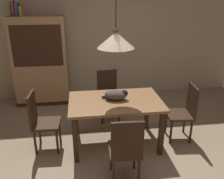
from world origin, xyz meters
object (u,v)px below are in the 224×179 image
(cat_sleeping, at_px, (116,95))
(book_red_tall, at_px, (14,8))
(chair_left_side, at_px, (41,119))
(chair_right_side, at_px, (185,110))
(chair_far_back, at_px, (108,93))
(pendant_lamp, at_px, (116,40))
(book_yellow_short, at_px, (21,11))
(book_blue_wide, at_px, (17,10))
(dining_table, at_px, (115,106))
(book_green_slim, at_px, (11,9))
(hutch_bookcase, at_px, (41,63))
(chair_near_front, at_px, (126,148))

(cat_sleeping, relative_size, book_red_tall, 1.42)
(chair_left_side, xyz_separation_m, chair_right_side, (2.26, -0.01, 0.00))
(chair_far_back, distance_m, pendant_lamp, 1.45)
(book_yellow_short, bearing_deg, book_blue_wide, 180.00)
(dining_table, relative_size, book_yellow_short, 7.00)
(cat_sleeping, xyz_separation_m, book_blue_wide, (-1.67, 1.75, 1.14))
(chair_right_side, height_order, book_blue_wide, book_blue_wide)
(dining_table, bearing_deg, book_blue_wide, 132.73)
(chair_right_side, height_order, book_green_slim, book_green_slim)
(dining_table, bearing_deg, hutch_bookcase, 126.61)
(dining_table, relative_size, book_red_tall, 5.00)
(book_blue_wide, bearing_deg, book_green_slim, 180.00)
(chair_near_front, xyz_separation_m, book_red_tall, (-1.71, 2.66, 1.48))
(chair_right_side, xyz_separation_m, book_yellow_short, (-2.71, 1.79, 1.43))
(cat_sleeping, height_order, pendant_lamp, pendant_lamp)
(chair_left_side, distance_m, hutch_bookcase, 1.83)
(chair_near_front, relative_size, chair_right_side, 1.00)
(chair_near_front, distance_m, pendant_lamp, 1.45)
(chair_right_side, relative_size, pendant_lamp, 0.72)
(hutch_bookcase, xyz_separation_m, book_red_tall, (-0.39, 0.00, 1.10))
(pendant_lamp, height_order, hutch_bookcase, pendant_lamp)
(chair_left_side, distance_m, chair_near_front, 1.43)
(cat_sleeping, bearing_deg, hutch_bookcase, 127.63)
(chair_left_side, height_order, chair_near_front, same)
(chair_left_side, relative_size, chair_near_front, 1.00)
(chair_near_front, bearing_deg, cat_sleeping, 88.41)
(pendant_lamp, height_order, book_blue_wide, pendant_lamp)
(book_red_tall, bearing_deg, chair_far_back, -28.03)
(hutch_bookcase, bearing_deg, cat_sleeping, -52.37)
(pendant_lamp, distance_m, book_red_tall, 2.50)
(chair_right_side, distance_m, book_green_slim, 3.71)
(chair_right_side, distance_m, cat_sleeping, 1.15)
(book_yellow_short, bearing_deg, book_green_slim, 180.00)
(book_green_slim, height_order, book_red_tall, book_red_tall)
(chair_left_side, distance_m, pendant_lamp, 1.61)
(cat_sleeping, distance_m, pendant_lamp, 0.84)
(chair_near_front, bearing_deg, chair_left_side, 141.90)
(hutch_bookcase, bearing_deg, book_green_slim, 179.80)
(book_green_slim, bearing_deg, book_yellow_short, 0.00)
(book_yellow_short, bearing_deg, cat_sleeping, -47.44)
(chair_right_side, bearing_deg, chair_left_side, 179.71)
(dining_table, xyz_separation_m, chair_far_back, (-0.01, 0.88, -0.14))
(book_red_tall, bearing_deg, pendant_lamp, -46.20)
(pendant_lamp, xyz_separation_m, book_red_tall, (-1.71, 1.79, 0.33))
(chair_near_front, height_order, hutch_bookcase, hutch_bookcase)
(cat_sleeping, distance_m, book_green_slim, 2.75)
(chair_near_front, height_order, book_yellow_short, book_yellow_short)
(dining_table, bearing_deg, chair_near_front, -90.25)
(chair_near_front, bearing_deg, hutch_bookcase, 116.41)
(chair_near_front, bearing_deg, book_green_slim, 123.42)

